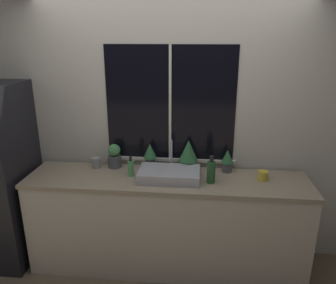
# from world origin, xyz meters

# --- Properties ---
(ground_plane) EXTENTS (14.00, 14.00, 0.00)m
(ground_plane) POSITION_xyz_m (0.00, 0.00, 0.00)
(ground_plane) COLOR brown
(wall_back) EXTENTS (8.00, 0.09, 2.70)m
(wall_back) POSITION_xyz_m (0.00, 0.63, 1.35)
(wall_back) COLOR beige
(wall_back) RESTS_ON ground_plane
(counter) EXTENTS (2.60, 0.58, 0.94)m
(counter) POSITION_xyz_m (0.00, 0.28, 0.47)
(counter) COLOR beige
(counter) RESTS_ON ground_plane
(sink) EXTENTS (0.55, 0.39, 0.31)m
(sink) POSITION_xyz_m (0.02, 0.27, 0.99)
(sink) COLOR #ADADB2
(sink) RESTS_ON counter
(potted_plant_far_left) EXTENTS (0.13, 0.13, 0.24)m
(potted_plant_far_left) POSITION_xyz_m (-0.54, 0.49, 1.06)
(potted_plant_far_left) COLOR #4C4C51
(potted_plant_far_left) RESTS_ON counter
(potted_plant_center_left) EXTENTS (0.13, 0.13, 0.26)m
(potted_plant_center_left) POSITION_xyz_m (-0.19, 0.49, 1.08)
(potted_plant_center_left) COLOR #4C4C51
(potted_plant_center_left) RESTS_ON counter
(potted_plant_center_right) EXTENTS (0.18, 0.18, 0.30)m
(potted_plant_center_right) POSITION_xyz_m (0.19, 0.49, 1.11)
(potted_plant_center_right) COLOR #4C4C51
(potted_plant_center_right) RESTS_ON counter
(potted_plant_far_right) EXTENTS (0.12, 0.12, 0.22)m
(potted_plant_far_right) POSITION_xyz_m (0.56, 0.49, 1.06)
(potted_plant_far_right) COLOR #4C4C51
(potted_plant_far_right) RESTS_ON counter
(soap_bottle) EXTENTS (0.05, 0.05, 0.19)m
(soap_bottle) POSITION_xyz_m (-0.34, 0.30, 1.02)
(soap_bottle) COLOR #519E5B
(soap_bottle) RESTS_ON counter
(bottle_tall) EXTENTS (0.08, 0.08, 0.25)m
(bottle_tall) POSITION_xyz_m (0.40, 0.23, 1.04)
(bottle_tall) COLOR #235128
(bottle_tall) RESTS_ON counter
(mug_yellow) EXTENTS (0.09, 0.09, 0.09)m
(mug_yellow) POSITION_xyz_m (0.87, 0.33, 0.98)
(mug_yellow) COLOR gold
(mug_yellow) RESTS_ON counter
(mug_grey) EXTENTS (0.08, 0.08, 0.10)m
(mug_grey) POSITION_xyz_m (-0.72, 0.46, 0.99)
(mug_grey) COLOR gray
(mug_grey) RESTS_ON counter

